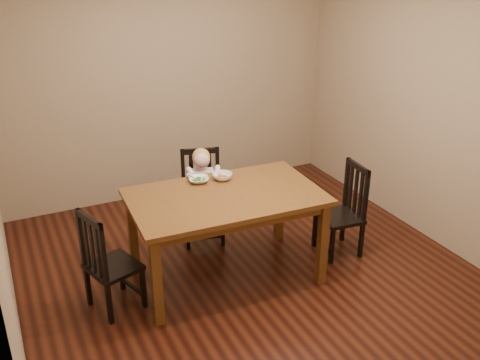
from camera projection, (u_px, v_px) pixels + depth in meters
name	position (u px, v px, depth m)	size (l,w,h in m)	color
room	(247.00, 134.00, 4.49)	(4.01, 4.01, 2.71)	#3F190D
dining_table	(225.00, 204.00, 4.66)	(1.70, 1.07, 0.83)	#502A12
chair_child	(202.00, 198.00, 5.43)	(0.50, 0.49, 0.94)	black
chair_left	(108.00, 263.00, 4.34)	(0.48, 0.49, 0.91)	black
chair_right	(344.00, 211.00, 5.18)	(0.41, 0.43, 0.92)	black
toddler	(202.00, 187.00, 5.33)	(0.31, 0.39, 0.53)	white
bowl_peas	(199.00, 180.00, 4.86)	(0.18, 0.18, 0.04)	silver
bowl_veg	(222.00, 176.00, 4.91)	(0.19, 0.19, 0.06)	silver
fork	(195.00, 179.00, 4.82)	(0.08, 0.09, 0.04)	silver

